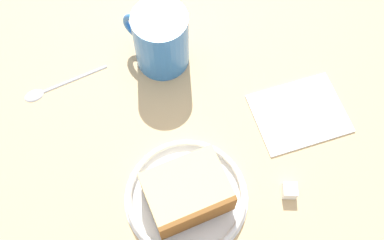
# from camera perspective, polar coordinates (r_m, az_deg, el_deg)

# --- Properties ---
(ground_plane) EXTENTS (1.46, 1.46, 0.03)m
(ground_plane) POSITION_cam_1_polar(r_m,az_deg,el_deg) (0.70, -3.46, -3.11)
(ground_plane) COLOR tan
(small_plate) EXTENTS (0.17, 0.17, 0.01)m
(small_plate) POSITION_cam_1_polar(r_m,az_deg,el_deg) (0.65, -0.65, -9.22)
(small_plate) COLOR white
(small_plate) RESTS_ON ground_plane
(cake_slice) EXTENTS (0.08, 0.11, 0.06)m
(cake_slice) POSITION_cam_1_polar(r_m,az_deg,el_deg) (0.62, -0.57, -8.74)
(cake_slice) COLOR brown
(cake_slice) RESTS_ON small_plate
(tea_mug) EXTENTS (0.10, 0.09, 0.10)m
(tea_mug) POSITION_cam_1_polar(r_m,az_deg,el_deg) (0.71, -3.86, 9.78)
(tea_mug) COLOR #3372BF
(tea_mug) RESTS_ON ground_plane
(teaspoon) EXTENTS (0.02, 0.13, 0.01)m
(teaspoon) POSITION_cam_1_polar(r_m,az_deg,el_deg) (0.75, -17.02, 3.64)
(teaspoon) COLOR silver
(teaspoon) RESTS_ON ground_plane
(folded_napkin) EXTENTS (0.12, 0.14, 0.01)m
(folded_napkin) POSITION_cam_1_polar(r_m,az_deg,el_deg) (0.72, 12.89, 0.84)
(folded_napkin) COLOR white
(folded_napkin) RESTS_ON ground_plane
(sugar_cube) EXTENTS (0.03, 0.03, 0.02)m
(sugar_cube) POSITION_cam_1_polar(r_m,az_deg,el_deg) (0.66, 11.74, -8.38)
(sugar_cube) COLOR white
(sugar_cube) RESTS_ON ground_plane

